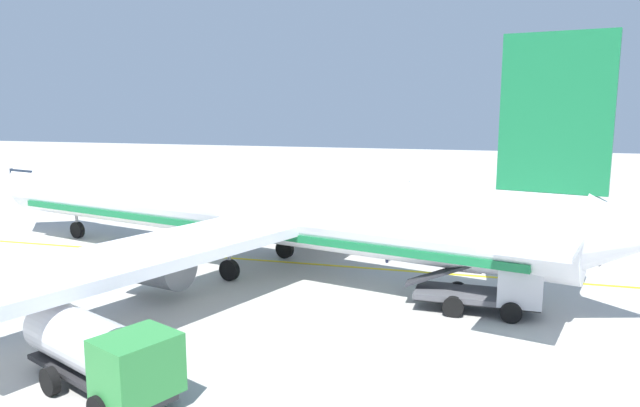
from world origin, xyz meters
TOP-DOWN VIEW (x-y plane):
  - airliner_foreground at (30.67, 17.92)m, footprint 34.28×41.10m
  - service_truck_fuel at (26.53, 4.36)m, footprint 2.61×5.85m
  - service_truck_pushback at (15.66, 16.68)m, footprint 4.34×6.50m
  - cargo_container_near at (36.94, -0.88)m, footprint 2.12×2.12m
  - cargo_container_mid at (33.44, 5.83)m, footprint 1.89×1.89m
  - crew_marshaller at (35.63, 14.24)m, footprint 0.63×0.29m
  - crew_loader_left at (33.56, 10.37)m, footprint 0.61×0.34m
  - crew_loader_right at (37.55, 10.92)m, footprint 0.28×0.63m
  - apron_guide_line at (32.07, 13.47)m, footprint 0.30×60.00m

SIDE VIEW (x-z plane):
  - apron_guide_line at x=32.07m, z-range 0.00..0.01m
  - cargo_container_mid at x=33.44m, z-range -0.05..1.82m
  - cargo_container_near at x=36.94m, z-range -0.05..1.91m
  - crew_marshaller at x=35.63m, z-range 0.15..1.80m
  - crew_loader_right at x=37.55m, z-range 0.16..1.88m
  - crew_loader_left at x=33.56m, z-range 0.17..1.96m
  - service_truck_fuel at x=26.53m, z-range -0.04..2.44m
  - service_truck_pushback at x=15.66m, z-range 0.20..2.60m
  - airliner_foreground at x=30.67m, z-range -2.56..9.34m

